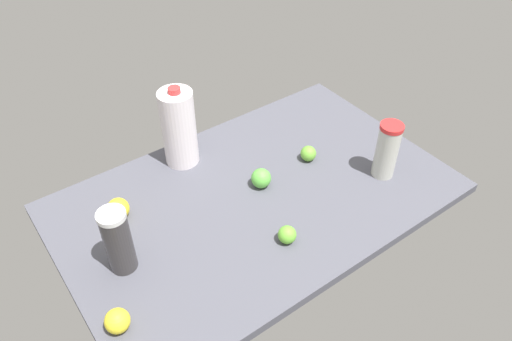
{
  "coord_description": "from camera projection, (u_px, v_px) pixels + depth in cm",
  "views": [
    {
      "loc": [
        66.07,
        90.48,
        110.99
      ],
      "look_at": [
        0.0,
        0.0,
        13.0
      ],
      "focal_mm": 35.0,
      "sensor_mm": 36.0,
      "label": 1
    }
  ],
  "objects": [
    {
      "name": "shaker_bottle",
      "position": [
        118.0,
        241.0,
        1.28
      ],
      "size": [
        7.44,
        7.44,
        20.2
      ],
      "color": "#353334",
      "rests_on": "countertop"
    },
    {
      "name": "lime_loose",
      "position": [
        308.0,
        153.0,
        1.67
      ],
      "size": [
        5.29,
        5.29,
        5.29
      ],
      "primitive_type": "sphere",
      "color": "#69B337",
      "rests_on": "countertop"
    },
    {
      "name": "milk_jug",
      "position": [
        179.0,
        128.0,
        1.59
      ],
      "size": [
        11.07,
        11.07,
        28.23
      ],
      "color": "white",
      "rests_on": "countertop"
    },
    {
      "name": "lemon_far_back",
      "position": [
        118.0,
        209.0,
        1.46
      ],
      "size": [
        6.53,
        6.53,
        6.53
      ],
      "primitive_type": "sphere",
      "color": "yellow",
      "rests_on": "countertop"
    },
    {
      "name": "countertop",
      "position": [
        256.0,
        198.0,
        1.56
      ],
      "size": [
        120.0,
        76.0,
        3.0
      ],
      "primitive_type": "cube",
      "color": "#4C4C57",
      "rests_on": "ground"
    },
    {
      "name": "tumbler_cup",
      "position": [
        387.0,
        150.0,
        1.56
      ],
      "size": [
        7.35,
        7.35,
        19.5
      ],
      "color": "beige",
      "rests_on": "countertop"
    },
    {
      "name": "lemon_by_jug",
      "position": [
        117.0,
        321.0,
        1.18
      ],
      "size": [
        6.22,
        6.22,
        6.22
      ],
      "primitive_type": "sphere",
      "color": "yellow",
      "rests_on": "countertop"
    },
    {
      "name": "lime_near_front",
      "position": [
        287.0,
        235.0,
        1.39
      ],
      "size": [
        5.28,
        5.28,
        5.28
      ],
      "primitive_type": "sphere",
      "color": "#69BB37",
      "rests_on": "countertop"
    },
    {
      "name": "lime_beside_bowl",
      "position": [
        261.0,
        178.0,
        1.56
      ],
      "size": [
        6.34,
        6.34,
        6.34
      ],
      "primitive_type": "sphere",
      "color": "#5CB842",
      "rests_on": "countertop"
    }
  ]
}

